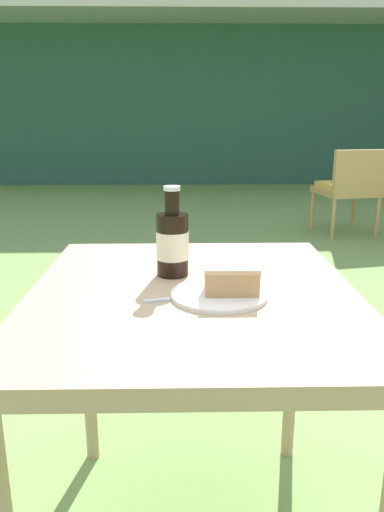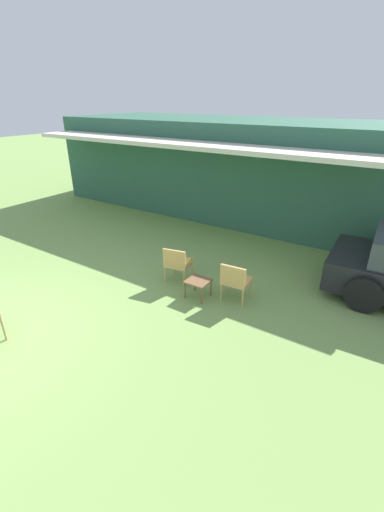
{
  "view_description": "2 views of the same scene",
  "coord_description": "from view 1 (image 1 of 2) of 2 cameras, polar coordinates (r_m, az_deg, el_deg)",
  "views": [
    {
      "loc": [
        -0.02,
        -1.05,
        1.1
      ],
      "look_at": [
        0.0,
        0.1,
        0.77
      ],
      "focal_mm": 35.0,
      "sensor_mm": 36.0,
      "label": 1
    },
    {
      "loc": [
        5.39,
        -1.74,
        3.66
      ],
      "look_at": [
        2.15,
        3.19,
        0.9
      ],
      "focal_mm": 24.0,
      "sensor_mm": 36.0,
      "label": 2
    }
  ],
  "objects": [
    {
      "name": "wicker_chair_cushioned",
      "position": [
        4.92,
        17.55,
        7.66
      ],
      "size": [
        0.59,
        0.57,
        0.8
      ],
      "rotation": [
        0.0,
        0.0,
        3.33
      ],
      "color": "tan",
      "rests_on": "ground_plane"
    },
    {
      "name": "fork",
      "position": [
        1.06,
        -0.44,
        -4.74
      ],
      "size": [
        0.19,
        0.06,
        0.01
      ],
      "color": "silver",
      "rests_on": "patio_table"
    },
    {
      "name": "cake_on_plate",
      "position": [
        1.07,
        3.86,
        -3.47
      ],
      "size": [
        0.21,
        0.21,
        0.07
      ],
      "color": "white",
      "rests_on": "patio_table"
    },
    {
      "name": "cabin_building",
      "position": [
        10.14,
        -1.7,
        18.23
      ],
      "size": [
        11.94,
        5.39,
        2.99
      ],
      "color": "#2D5B47",
      "rests_on": "ground_plane"
    },
    {
      "name": "cola_bottle_near",
      "position": [
        1.2,
        -2.24,
        1.58
      ],
      "size": [
        0.08,
        0.08,
        0.22
      ],
      "color": "black",
      "rests_on": "patio_table"
    },
    {
      "name": "patio_table",
      "position": [
        1.14,
        0.1,
        -7.44
      ],
      "size": [
        0.73,
        0.83,
        0.72
      ],
      "color": "tan",
      "rests_on": "ground_plane"
    }
  ]
}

